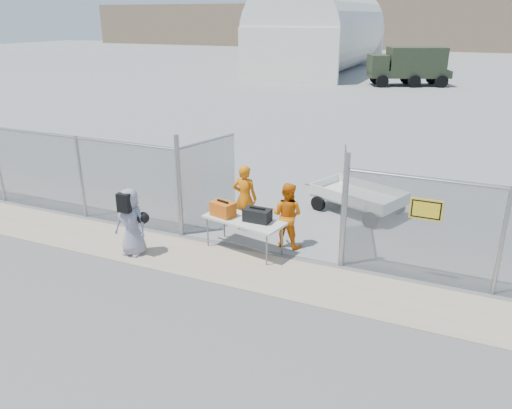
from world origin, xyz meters
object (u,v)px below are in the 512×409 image
at_px(visitor, 131,222).
at_px(folding_table, 244,235).
at_px(security_worker_right, 287,215).
at_px(utility_trailer, 358,199).
at_px(security_worker_left, 245,198).

bearing_deg(visitor, folding_table, 25.65).
bearing_deg(folding_table, visitor, -141.33).
relative_size(security_worker_right, utility_trailer, 0.50).
distance_m(visitor, utility_trailer, 6.13).
height_order(folding_table, security_worker_left, security_worker_left).
xyz_separation_m(folding_table, utility_trailer, (1.83, 3.42, -0.02)).
xyz_separation_m(visitor, utility_trailer, (4.06, 4.58, -0.40)).
distance_m(folding_table, utility_trailer, 3.88).
xyz_separation_m(security_worker_right, visitor, (-3.02, -1.79, 0.00)).
bearing_deg(utility_trailer, folding_table, -96.46).
height_order(security_worker_left, visitor, security_worker_left).
bearing_deg(security_worker_right, utility_trailer, -106.27).
distance_m(folding_table, security_worker_left, 1.28).
distance_m(security_worker_left, visitor, 2.84).
height_order(security_worker_left, security_worker_right, security_worker_left).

